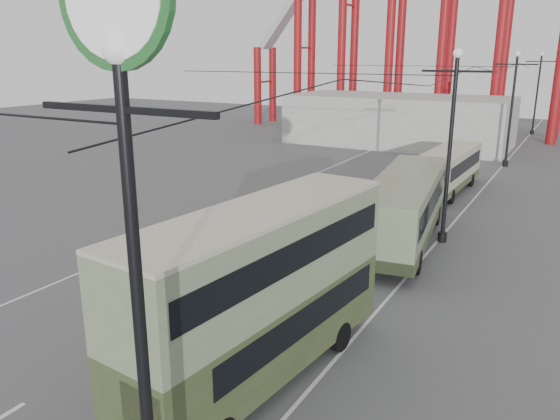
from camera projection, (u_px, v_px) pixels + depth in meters
The scene contains 11 objects.
ground at pixel (77, 397), 14.94m from camera, with size 160.00×160.00×0.00m, color #535356.
road_markings at pixel (337, 215), 31.85m from camera, with size 12.52×120.00×0.01m.
lamp_post_near at pixel (125, 141), 7.63m from camera, with size 3.20×0.44×10.80m.
lamp_post_mid at pixel (450, 149), 26.10m from camera, with size 3.20×0.44×9.32m.
lamp_post_far at pixel (511, 110), 44.54m from camera, with size 3.20×0.44×9.32m.
lamp_post_distant at pixel (537, 94), 62.97m from camera, with size 3.20×0.44×9.32m.
fairground_shed at pixel (398, 120), 56.47m from camera, with size 22.00×10.00×5.00m, color gray.
double_decker_bus at pixel (261, 287), 15.03m from camera, with size 3.37×9.73×5.12m.
single_decker_green at pixel (405, 205), 26.79m from camera, with size 4.33×12.14×3.36m.
single_decker_cream at pixel (448, 168), 36.86m from camera, with size 2.60×9.34×2.89m.
pedestrian at pixel (288, 261), 22.25m from camera, with size 0.66×0.43×1.81m, color black.
Camera 1 is at (11.21, -8.56, 9.03)m, focal length 35.00 mm.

